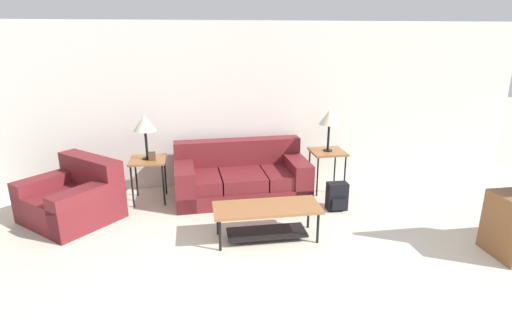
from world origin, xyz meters
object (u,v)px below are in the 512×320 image
armchair (73,199)px  coffee_table (267,215)px  side_table_right (327,155)px  side_table_left (148,164)px  table_lamp_right (329,118)px  table_lamp_left (145,124)px  backpack (337,197)px  couch (241,178)px

armchair → coffee_table: size_ratio=1.15×
armchair → side_table_right: (3.70, 0.47, 0.30)m
side_table_left → side_table_right: 2.75m
armchair → side_table_left: size_ratio=2.25×
armchair → table_lamp_right: bearing=7.3°
side_table_right → table_lamp_left: (-2.75, 0.00, 0.59)m
table_lamp_right → backpack: 1.24m
backpack → table_lamp_left: bearing=164.2°
couch → backpack: (1.28, -0.73, -0.10)m
table_lamp_left → table_lamp_right: 2.75m
side_table_left → backpack: bearing=-15.8°
couch → armchair: couch is taller
coffee_table → side_table_right: 1.91m
couch → side_table_right: size_ratio=3.09×
side_table_right → side_table_left: bearing=180.0°
table_lamp_left → backpack: size_ratio=1.61×
coffee_table → table_lamp_right: bearing=49.4°
couch → table_lamp_left: bearing=178.9°
coffee_table → table_lamp_right: 2.08m
side_table_left → table_lamp_right: (2.75, 0.00, 0.59)m
side_table_right → table_lamp_right: 0.59m
table_lamp_left → side_table_left: bearing=-90.0°
side_table_left → table_lamp_left: table_lamp_left is taller
coffee_table → couch: bearing=95.7°
couch → table_lamp_right: 1.64m
table_lamp_right → backpack: bearing=-96.9°
side_table_left → table_lamp_left: size_ratio=1.01×
side_table_right → table_lamp_left: bearing=180.0°
side_table_left → backpack: side_table_left is taller
coffee_table → table_lamp_left: (-1.51, 1.44, 0.86)m
couch → table_lamp_right: size_ratio=3.13×
coffee_table → table_lamp_right: table_lamp_right is taller
armchair → side_table_right: size_ratio=2.25×
couch → side_table_right: bearing=1.1°
coffee_table → backpack: bearing=30.9°
couch → side_table_right: (1.37, 0.03, 0.29)m
armchair → table_lamp_left: size_ratio=2.28×
table_lamp_left → side_table_right: bearing=-0.0°
coffee_table → table_lamp_right: (1.23, 1.44, 0.86)m
table_lamp_left → table_lamp_right: size_ratio=1.00×
coffee_table → side_table_right: side_table_right is taller
couch → table_lamp_left: table_lamp_left is taller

